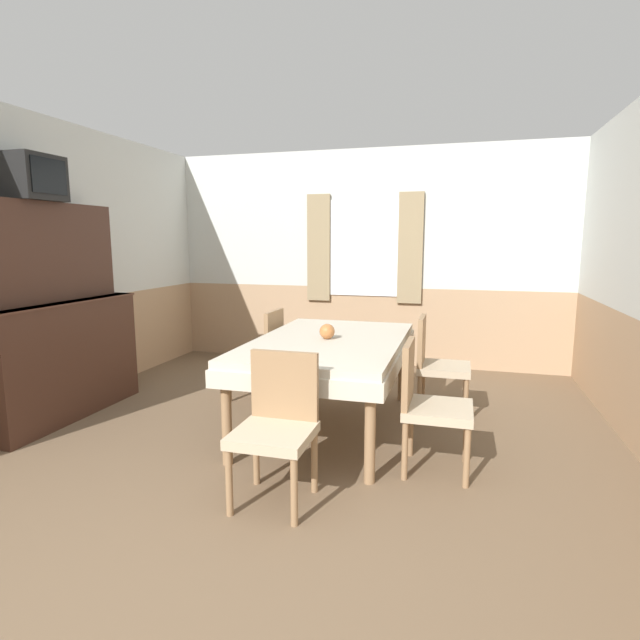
# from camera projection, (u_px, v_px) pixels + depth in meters

# --- Properties ---
(ground_plane) EXTENTS (16.00, 16.00, 0.00)m
(ground_plane) POSITION_uv_depth(u_px,v_px,m) (135.00, 638.00, 1.92)
(ground_plane) COLOR brown
(wall_back) EXTENTS (5.19, 0.10, 2.60)m
(wall_back) POSITION_uv_depth(u_px,v_px,m) (364.00, 258.00, 6.10)
(wall_back) COLOR silver
(wall_back) RESTS_ON ground_plane
(wall_left) EXTENTS (0.05, 4.99, 2.60)m
(wall_left) POSITION_uv_depth(u_px,v_px,m) (55.00, 265.00, 4.55)
(wall_left) COLOR silver
(wall_left) RESTS_ON ground_plane
(dining_table) EXTENTS (1.17, 1.91, 0.74)m
(dining_table) POSITION_uv_depth(u_px,v_px,m) (329.00, 351.00, 4.01)
(dining_table) COLOR beige
(dining_table) RESTS_ON ground_plane
(chair_right_far) EXTENTS (0.44, 0.44, 0.86)m
(chair_right_far) POSITION_uv_depth(u_px,v_px,m) (437.00, 362.00, 4.35)
(chair_right_far) COLOR #93704C
(chair_right_far) RESTS_ON ground_plane
(chair_right_near) EXTENTS (0.44, 0.44, 0.86)m
(chair_right_near) POSITION_uv_depth(u_px,v_px,m) (428.00, 402.00, 3.28)
(chair_right_near) COLOR #93704C
(chair_right_near) RESTS_ON ground_plane
(chair_head_near) EXTENTS (0.44, 0.44, 0.86)m
(chair_head_near) POSITION_uv_depth(u_px,v_px,m) (277.00, 422.00, 2.91)
(chair_head_near) COLOR #93704C
(chair_head_near) RESTS_ON ground_plane
(chair_left_far) EXTENTS (0.44, 0.44, 0.86)m
(chair_left_far) POSITION_uv_depth(u_px,v_px,m) (262.00, 351.00, 4.80)
(chair_left_far) COLOR #93704C
(chair_left_far) RESTS_ON ground_plane
(sideboard) EXTENTS (0.46, 1.52, 1.83)m
(sideboard) POSITION_uv_depth(u_px,v_px,m) (56.00, 329.00, 4.26)
(sideboard) COLOR #3D2319
(sideboard) RESTS_ON ground_plane
(tv) EXTENTS (0.29, 0.42, 0.36)m
(tv) POSITION_uv_depth(u_px,v_px,m) (35.00, 178.00, 3.96)
(tv) COLOR black
(tv) RESTS_ON sideboard
(vase) EXTENTS (0.12, 0.12, 0.12)m
(vase) POSITION_uv_depth(u_px,v_px,m) (327.00, 331.00, 3.98)
(vase) COLOR #B26B38
(vase) RESTS_ON dining_table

